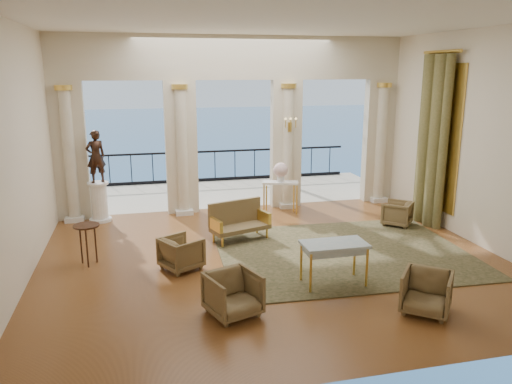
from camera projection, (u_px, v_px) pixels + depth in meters
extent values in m
plane|color=#4B290F|center=(273.00, 260.00, 9.87)|extent=(9.00, 9.00, 0.00)
plane|color=#F4E7CD|center=(369.00, 200.00, 5.55)|extent=(9.00, 0.00, 9.00)
plane|color=#F4E7CD|center=(14.00, 157.00, 8.31)|extent=(0.00, 8.00, 8.00)
plane|color=#F4E7CD|center=(483.00, 139.00, 10.34)|extent=(0.00, 8.00, 8.00)
plane|color=white|center=(275.00, 21.00, 8.78)|extent=(9.00, 9.00, 0.00)
cube|color=beige|center=(234.00, 58.00, 12.55)|extent=(9.00, 0.30, 1.10)
cube|color=beige|center=(70.00, 152.00, 12.17)|extent=(0.80, 0.30, 3.40)
cylinder|color=beige|center=(70.00, 157.00, 12.03)|extent=(0.28, 0.28, 3.20)
cylinder|color=gold|center=(63.00, 88.00, 11.63)|extent=(0.40, 0.40, 0.12)
cube|color=silver|center=(75.00, 218.00, 12.40)|extent=(0.45, 0.45, 0.12)
cube|color=beige|center=(181.00, 148.00, 12.78)|extent=(0.80, 0.30, 3.40)
cylinder|color=beige|center=(182.00, 153.00, 12.63)|extent=(0.28, 0.28, 3.20)
cylinder|color=gold|center=(180.00, 87.00, 12.24)|extent=(0.40, 0.40, 0.12)
cube|color=silver|center=(184.00, 211.00, 13.00)|extent=(0.45, 0.45, 0.12)
cube|color=beige|center=(286.00, 144.00, 13.41)|extent=(0.80, 0.30, 3.40)
cylinder|color=beige|center=(288.00, 149.00, 13.26)|extent=(0.28, 0.28, 3.20)
cylinder|color=gold|center=(289.00, 86.00, 12.87)|extent=(0.40, 0.40, 0.12)
cube|color=silver|center=(287.00, 205.00, 13.63)|extent=(0.45, 0.45, 0.12)
cube|color=beige|center=(378.00, 141.00, 14.01)|extent=(0.80, 0.30, 3.40)
cylinder|color=beige|center=(381.00, 146.00, 13.87)|extent=(0.28, 0.28, 3.20)
cylinder|color=gold|center=(384.00, 85.00, 13.47)|extent=(0.40, 0.40, 0.12)
cube|color=silver|center=(377.00, 199.00, 14.24)|extent=(0.45, 0.45, 0.12)
cube|color=beige|center=(223.00, 193.00, 15.36)|extent=(10.00, 3.60, 0.10)
cube|color=black|center=(215.00, 151.00, 16.61)|extent=(9.00, 0.06, 0.06)
cube|color=black|center=(215.00, 179.00, 16.84)|extent=(9.00, 0.06, 0.10)
cylinder|color=black|center=(215.00, 166.00, 16.73)|extent=(0.03, 0.03, 1.00)
cylinder|color=black|center=(87.00, 172.00, 15.81)|extent=(0.03, 0.03, 1.00)
cylinder|color=black|center=(330.00, 161.00, 17.65)|extent=(0.03, 0.03, 1.00)
cylinder|color=#4C3823|center=(279.00, 119.00, 16.04)|extent=(0.20, 0.20, 4.20)
plane|color=#245F98|center=(157.00, 142.00, 67.97)|extent=(160.00, 160.00, 0.00)
cylinder|color=brown|center=(444.00, 144.00, 11.34)|extent=(0.26, 0.26, 4.00)
cylinder|color=brown|center=(431.00, 142.00, 11.76)|extent=(0.32, 0.32, 4.00)
cylinder|color=brown|center=(422.00, 139.00, 12.19)|extent=(0.26, 0.26, 4.00)
cylinder|color=gold|center=(442.00, 52.00, 11.29)|extent=(0.08, 1.40, 0.08)
cube|color=gold|center=(439.00, 137.00, 11.78)|extent=(0.04, 1.60, 3.40)
cube|color=gold|center=(290.00, 127.00, 12.99)|extent=(0.10, 0.04, 0.25)
cylinder|color=gold|center=(285.00, 124.00, 12.85)|extent=(0.02, 0.02, 0.22)
cylinder|color=gold|center=(291.00, 123.00, 12.89)|extent=(0.02, 0.02, 0.22)
cylinder|color=gold|center=(296.00, 123.00, 12.92)|extent=(0.02, 0.02, 0.22)
cube|color=#283017|center=(343.00, 253.00, 10.22)|extent=(5.16, 4.10, 0.02)
imported|color=#4A361E|center=(233.00, 292.00, 7.57)|extent=(0.91, 0.88, 0.75)
imported|color=#4A361E|center=(427.00, 291.00, 7.66)|extent=(0.96, 0.96, 0.73)
imported|color=#4A361E|center=(397.00, 212.00, 11.98)|extent=(0.86, 0.86, 0.65)
imported|color=#4A361E|center=(181.00, 251.00, 9.35)|extent=(0.87, 0.89, 0.69)
cube|color=#4A361E|center=(240.00, 228.00, 10.91)|extent=(1.39, 0.90, 0.10)
cube|color=#4A361E|center=(235.00, 212.00, 11.04)|extent=(1.25, 0.47, 0.53)
cube|color=gold|center=(216.00, 225.00, 10.57)|extent=(0.24, 0.52, 0.25)
cube|color=gold|center=(264.00, 216.00, 11.18)|extent=(0.24, 0.52, 0.25)
cylinder|color=gold|center=(223.00, 242.00, 10.50)|extent=(0.05, 0.05, 0.24)
cylinder|color=gold|center=(267.00, 234.00, 11.06)|extent=(0.05, 0.05, 0.24)
cylinder|color=gold|center=(214.00, 237.00, 10.85)|extent=(0.05, 0.05, 0.24)
cylinder|color=gold|center=(257.00, 229.00, 11.41)|extent=(0.05, 0.05, 0.24)
cube|color=#96B4C0|center=(334.00, 244.00, 8.58)|extent=(1.12, 0.61, 0.05)
cylinder|color=gold|center=(311.00, 273.00, 8.32)|extent=(0.04, 0.04, 0.71)
cylinder|color=gold|center=(367.00, 268.00, 8.54)|extent=(0.04, 0.04, 0.71)
cylinder|color=gold|center=(301.00, 262.00, 8.80)|extent=(0.04, 0.04, 0.71)
cylinder|color=gold|center=(355.00, 257.00, 9.02)|extent=(0.04, 0.04, 0.71)
cylinder|color=silver|center=(101.00, 220.00, 12.38)|extent=(0.54, 0.54, 0.07)
cylinder|color=silver|center=(99.00, 202.00, 12.27)|extent=(0.39, 0.39, 0.86)
cylinder|color=silver|center=(98.00, 183.00, 12.16)|extent=(0.50, 0.50, 0.05)
imported|color=black|center=(96.00, 156.00, 12.00)|extent=(0.55, 0.46, 1.28)
cube|color=silver|center=(280.00, 183.00, 12.78)|extent=(0.98, 0.62, 0.05)
cylinder|color=gold|center=(264.00, 200.00, 12.79)|extent=(0.04, 0.04, 0.81)
cylinder|color=gold|center=(296.00, 200.00, 12.72)|extent=(0.04, 0.04, 0.81)
cylinder|color=gold|center=(265.00, 197.00, 13.03)|extent=(0.04, 0.04, 0.81)
cylinder|color=gold|center=(296.00, 198.00, 12.97)|extent=(0.04, 0.04, 0.81)
cylinder|color=silver|center=(281.00, 177.00, 12.74)|extent=(0.19, 0.19, 0.23)
sphere|color=#DA9FA8|center=(281.00, 170.00, 12.70)|extent=(0.37, 0.37, 0.37)
cylinder|color=black|center=(86.00, 226.00, 9.46)|extent=(0.49, 0.49, 0.03)
cylinder|color=black|center=(96.00, 244.00, 9.66)|extent=(0.03, 0.03, 0.76)
cylinder|color=black|center=(81.00, 245.00, 9.60)|extent=(0.03, 0.03, 0.76)
cylinder|color=black|center=(87.00, 248.00, 9.41)|extent=(0.03, 0.03, 0.76)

